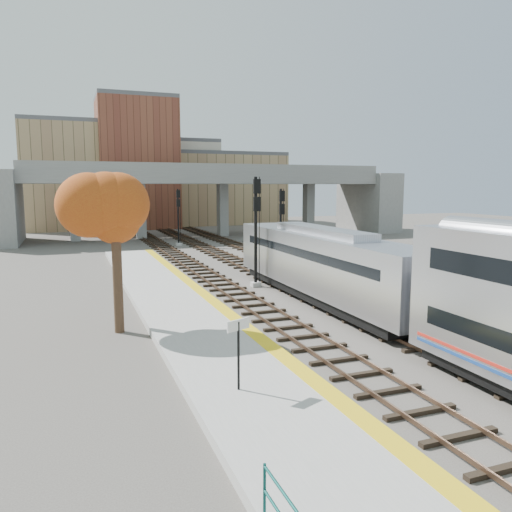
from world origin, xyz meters
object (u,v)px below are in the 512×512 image
object	(u,v)px
signal_mast_mid	(281,232)
car_b	(341,242)
tree	(115,206)
signal_mast_far	(178,219)
locomotive	(321,263)
signal_mast_near	(256,232)
car_a	(331,246)
car_c	(321,237)

from	to	relation	value
signal_mast_mid	car_b	size ratio (longest dim) A/B	1.93
tree	car_b	world-z (taller)	tree
signal_mast_far	locomotive	bearing A→B (deg)	-86.01
signal_mast_mid	tree	xyz separation A→B (m)	(-13.72, -12.93, 2.71)
tree	car_b	xyz separation A→B (m)	(26.09, 24.69, -5.23)
tree	locomotive	bearing A→B (deg)	11.52
signal_mast_far	car_b	xyz separation A→B (m)	(16.47, -7.83, -2.44)
locomotive	tree	xyz separation A→B (m)	(-11.72, -2.39, 3.55)
signal_mast_near	car_b	world-z (taller)	signal_mast_near
tree	car_b	distance (m)	36.30
locomotive	signal_mast_near	world-z (taller)	signal_mast_near
signal_mast_far	car_a	bearing A→B (deg)	-38.83
signal_mast_near	car_b	bearing A→B (deg)	46.03
locomotive	car_b	xyz separation A→B (m)	(14.37, 22.30, -1.68)
tree	signal_mast_far	bearing A→B (deg)	73.52
locomotive	signal_mast_far	xyz separation A→B (m)	(-2.10, 30.14, 0.76)
car_a	car_b	xyz separation A→B (m)	(2.94, 3.06, -0.03)
locomotive	car_a	world-z (taller)	locomotive
signal_mast_far	tree	xyz separation A→B (m)	(-9.62, -32.53, 2.79)
locomotive	signal_mast_far	bearing A→B (deg)	93.99
car_a	car_c	xyz separation A→B (m)	(3.14, 8.14, 0.08)
locomotive	car_b	world-z (taller)	locomotive
tree	car_a	xyz separation A→B (m)	(23.15, 21.63, -5.21)
tree	car_c	bearing A→B (deg)	48.55
car_c	locomotive	bearing A→B (deg)	-130.76
signal_mast_near	signal_mast_mid	bearing A→B (deg)	52.34
signal_mast_mid	tree	bearing A→B (deg)	-136.71
signal_mast_far	signal_mast_near	bearing A→B (deg)	-90.00
signal_mast_far	car_b	world-z (taller)	signal_mast_far
signal_mast_near	car_c	bearing A→B (deg)	53.05
signal_mast_mid	signal_mast_far	distance (m)	20.02
signal_mast_near	car_c	xyz separation A→B (m)	(16.67, 22.16, -2.98)
signal_mast_near	tree	bearing A→B (deg)	-141.64
locomotive	signal_mast_mid	bearing A→B (deg)	79.25
signal_mast_mid	car_c	bearing A→B (deg)	53.27
signal_mast_far	tree	world-z (taller)	tree
tree	car_c	distance (m)	40.05
tree	car_a	bearing A→B (deg)	43.06
signal_mast_mid	car_c	size ratio (longest dim) A/B	1.42
locomotive	tree	distance (m)	12.48
signal_mast_near	car_b	distance (m)	23.93
car_b	car_c	xyz separation A→B (m)	(0.20, 5.08, 0.11)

